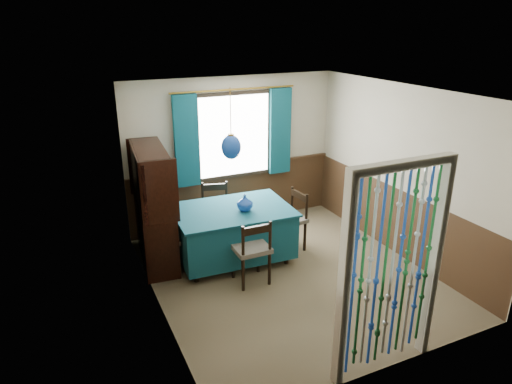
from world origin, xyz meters
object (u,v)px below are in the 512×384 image
chair_far (216,211)px  bowl_shelf (161,190)px  vase_table (245,203)px  chair_left (168,239)px  dining_table (233,230)px  chair_near (252,249)px  sideboard (155,223)px  vase_sideboard (152,192)px  chair_right (290,219)px  pendant_lamp (231,147)px

chair_far → bowl_shelf: (-0.97, -0.58, 0.70)m
bowl_shelf → vase_table: bearing=-13.0°
chair_left → vase_table: size_ratio=4.08×
dining_table → chair_near: bearing=-88.2°
chair_near → sideboard: bearing=132.1°
vase_sideboard → chair_left: bearing=-86.9°
vase_table → bowl_shelf: (-1.11, 0.26, 0.28)m
chair_far → vase_table: vase_table is taller
chair_near → vase_sideboard: (-0.95, 1.47, 0.46)m
chair_far → chair_right: (0.93, -0.75, -0.00)m
chair_far → pendant_lamp: (-0.00, -0.71, 1.22)m
chair_near → chair_far: 1.41m
pendant_lamp → chair_far: bearing=89.9°
vase_table → bowl_shelf: bowl_shelf is taller
dining_table → vase_table: vase_table is taller
chair_left → bowl_shelf: bearing=-135.1°
sideboard → vase_table: 1.33m
chair_right → vase_table: (-0.79, -0.08, 0.42)m
chair_left → vase_table: bearing=79.9°
chair_far → pendant_lamp: size_ratio=0.96×
dining_table → chair_near: (-0.02, -0.70, 0.03)m
dining_table → vase_sideboard: (-0.97, 0.76, 0.49)m
chair_near → vase_table: (0.15, 0.58, 0.42)m
pendant_lamp → vase_sideboard: size_ratio=4.72×
chair_right → vase_table: size_ratio=4.23×
sideboard → vase_sideboard: size_ratio=8.34×
chair_right → bowl_shelf: 2.03m
chair_far → sideboard: (-1.03, -0.26, 0.10)m
pendant_lamp → vase_sideboard: bearing=141.6°
chair_far → pendant_lamp: 1.41m
sideboard → pendant_lamp: (1.03, -0.44, 1.12)m
sideboard → pendant_lamp: size_ratio=1.77×
bowl_shelf → chair_left: bearing=-46.4°
vase_table → vase_sideboard: 1.42m
chair_right → chair_far: bearing=45.4°
dining_table → vase_sideboard: 1.33m
pendant_lamp → bowl_shelf: size_ratio=5.03×
pendant_lamp → vase_sideboard: 1.45m
sideboard → pendant_lamp: 1.58m
chair_left → bowl_shelf: 0.72m
chair_left → vase_sideboard: vase_sideboard is taller
dining_table → sideboard: bearing=159.8°
chair_near → bowl_shelf: bearing=139.4°
dining_table → chair_near: size_ratio=1.85×
chair_right → pendant_lamp: bearing=81.7°
chair_right → bowl_shelf: bearing=79.1°
vase_table → bowl_shelf: bearing=167.0°
chair_left → chair_right: size_ratio=0.96×
pendant_lamp → bowl_shelf: bearing=172.3°
chair_left → sideboard: bearing=-163.3°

